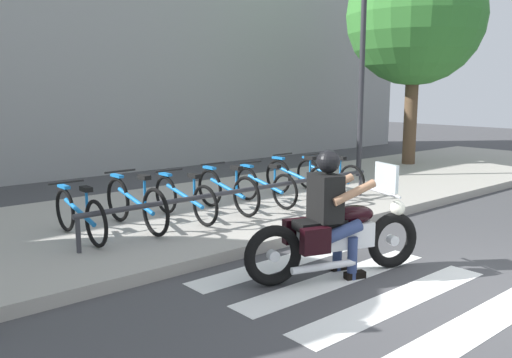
{
  "coord_description": "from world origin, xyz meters",
  "views": [
    {
      "loc": [
        -5.24,
        -2.1,
        2.1
      ],
      "look_at": [
        -0.38,
        3.59,
        0.83
      ],
      "focal_mm": 37.0,
      "sensor_mm": 36.0,
      "label": 1
    }
  ],
  "objects": [
    {
      "name": "tree_near_rack",
      "position": [
        6.89,
        5.85,
        3.93
      ],
      "size": [
        3.5,
        3.5,
        5.7
      ],
      "color": "brown",
      "rests_on": "ground"
    },
    {
      "name": "street_lamp",
      "position": [
        4.3,
        5.45,
        2.79
      ],
      "size": [
        0.28,
        0.28,
        4.65
      ],
      "color": "#2D2D33",
      "rests_on": "ground"
    },
    {
      "name": "crosswalk_stripe_4",
      "position": [
        -0.88,
        1.6,
        0.0
      ],
      "size": [
        2.8,
        0.4,
        0.01
      ],
      "primitive_type": "cube",
      "color": "white",
      "rests_on": "ground"
    },
    {
      "name": "bike_rack",
      "position": [
        -0.2,
        3.96,
        0.58
      ],
      "size": [
        5.46,
        0.07,
        0.49
      ],
      "color": "#333338",
      "rests_on": "sidewalk"
    },
    {
      "name": "sidewalk",
      "position": [
        0.0,
        5.05,
        0.07
      ],
      "size": [
        24.0,
        4.4,
        0.15
      ],
      "primitive_type": "cube",
      "color": "#A8A399",
      "rests_on": "ground"
    },
    {
      "name": "rider",
      "position": [
        -0.88,
        1.7,
        0.84
      ],
      "size": [
        0.73,
        0.67,
        1.46
      ],
      "color": "black",
      "rests_on": "ground"
    },
    {
      "name": "motorcycle",
      "position": [
        -0.81,
        1.68,
        0.47
      ],
      "size": [
        2.15,
        0.93,
        1.26
      ],
      "color": "black",
      "rests_on": "ground"
    },
    {
      "name": "crosswalk_stripe_5",
      "position": [
        -0.88,
        2.4,
        0.0
      ],
      "size": [
        2.8,
        0.4,
        0.01
      ],
      "primitive_type": "cube",
      "color": "white",
      "rests_on": "ground"
    },
    {
      "name": "bicycle_3",
      "position": [
        -0.2,
        4.51,
        0.5
      ],
      "size": [
        0.48,
        1.59,
        0.77
      ],
      "color": "black",
      "rests_on": "sidewalk"
    },
    {
      "name": "bicycle_4",
      "position": [
        0.61,
        4.51,
        0.48
      ],
      "size": [
        0.48,
        1.56,
        0.72
      ],
      "color": "black",
      "rests_on": "sidewalk"
    },
    {
      "name": "bicycle_1",
      "position": [
        -1.82,
        4.51,
        0.51
      ],
      "size": [
        0.48,
        1.75,
        0.8
      ],
      "color": "black",
      "rests_on": "sidewalk"
    },
    {
      "name": "bicycle_2",
      "position": [
        -1.01,
        4.51,
        0.49
      ],
      "size": [
        0.48,
        1.67,
        0.73
      ],
      "color": "black",
      "rests_on": "sidewalk"
    },
    {
      "name": "crosswalk_stripe_3",
      "position": [
        -0.88,
        0.8,
        0.0
      ],
      "size": [
        2.8,
        0.4,
        0.01
      ],
      "primitive_type": "cube",
      "color": "white",
      "rests_on": "ground"
    },
    {
      "name": "building_backdrop",
      "position": [
        0.0,
        10.75,
        3.51
      ],
      "size": [
        24.0,
        1.2,
        7.02
      ],
      "primitive_type": "cube",
      "color": "#9D9D9D",
      "rests_on": "ground"
    },
    {
      "name": "bicycle_0",
      "position": [
        -2.63,
        4.51,
        0.49
      ],
      "size": [
        0.48,
        1.6,
        0.74
      ],
      "color": "black",
      "rests_on": "sidewalk"
    },
    {
      "name": "bicycle_6",
      "position": [
        2.24,
        4.51,
        0.48
      ],
      "size": [
        0.48,
        1.68,
        0.72
      ],
      "color": "black",
      "rests_on": "sidewalk"
    },
    {
      "name": "crosswalk_stripe_2",
      "position": [
        -0.88,
        0.0,
        0.0
      ],
      "size": [
        2.8,
        0.4,
        0.01
      ],
      "primitive_type": "cube",
      "color": "white",
      "rests_on": "ground"
    },
    {
      "name": "bicycle_5",
      "position": [
        1.43,
        4.51,
        0.51
      ],
      "size": [
        0.48,
        1.73,
        0.79
      ],
      "color": "black",
      "rests_on": "sidewalk"
    }
  ]
}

